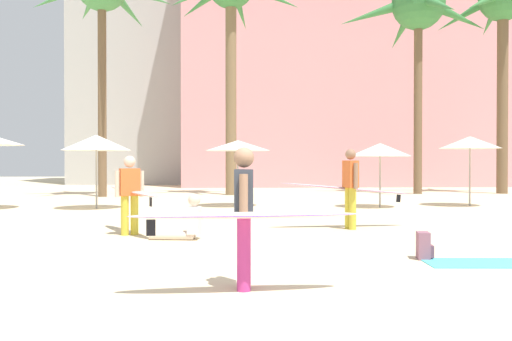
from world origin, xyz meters
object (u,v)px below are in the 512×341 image
palm_tree_left (231,4)px  person_mid_center (349,187)px  cafe_umbrella_2 (380,150)px  beach_towel (486,263)px  backpack (424,246)px  cafe_umbrella_3 (238,146)px  palm_tree_center (418,12)px  person_far_left (185,224)px  cafe_umbrella_4 (470,142)px  person_near_right (131,191)px  cafe_umbrella_0 (96,143)px  person_mid_left (244,213)px  palm_tree_right (503,14)px

palm_tree_left → person_mid_center: palm_tree_left is taller
cafe_umbrella_2 → beach_towel: cafe_umbrella_2 is taller
beach_towel → backpack: backpack is taller
cafe_umbrella_3 → person_mid_center: size_ratio=0.72×
palm_tree_left → palm_tree_center: palm_tree_left is taller
cafe_umbrella_3 → person_mid_center: (2.35, -6.74, -1.16)m
backpack → person_mid_center: person_mid_center is taller
person_far_left → cafe_umbrella_4: bearing=-131.7°
palm_tree_center → person_near_right: 20.76m
cafe_umbrella_4 → beach_towel: size_ratio=1.38×
backpack → cafe_umbrella_4: bearing=73.5°
cafe_umbrella_0 → beach_towel: 13.45m
palm_tree_left → person_near_right: bearing=-99.0°
person_far_left → backpack: bearing=154.7°
cafe_umbrella_4 → person_far_left: bearing=-139.4°
backpack → person_mid_left: person_mid_left is taller
person_near_right → person_far_left: bearing=-147.3°
cafe_umbrella_0 → backpack: bearing=-54.5°
palm_tree_left → backpack: 20.43m
palm_tree_right → person_near_right: palm_tree_right is taller
cafe_umbrella_0 → person_near_right: size_ratio=0.93×
beach_towel → person_far_left: (-4.62, 2.93, 0.30)m
palm_tree_left → person_mid_left: bearing=-90.5°
palm_tree_left → person_mid_center: (2.47, -14.07, -8.14)m
cafe_umbrella_3 → backpack: size_ratio=5.46×
cafe_umbrella_2 → palm_tree_center: bearing=62.9°
cafe_umbrella_0 → person_mid_left: 13.00m
person_mid_left → person_near_right: (-2.16, 5.39, -0.01)m
palm_tree_right → person_far_left: palm_tree_right is taller
cafe_umbrella_3 → cafe_umbrella_2: bearing=-9.0°
person_near_right → palm_tree_right: bearing=-67.6°
cafe_umbrella_2 → person_mid_left: 13.20m
palm_tree_right → person_mid_center: palm_tree_right is taller
cafe_umbrella_0 → person_mid_center: bearing=-40.7°
palm_tree_center → cafe_umbrella_4: (-1.03, -8.06, -6.73)m
palm_tree_right → cafe_umbrella_0: size_ratio=4.49×
cafe_umbrella_3 → person_far_left: size_ratio=2.26×
cafe_umbrella_3 → cafe_umbrella_4: size_ratio=0.94×
palm_tree_left → person_far_left: 18.03m
cafe_umbrella_2 → backpack: size_ratio=5.19×
beach_towel → person_mid_center: size_ratio=0.55×
person_far_left → beach_towel: bearing=155.3°
palm_tree_left → backpack: size_ratio=26.47×
palm_tree_left → cafe_umbrella_3: (0.12, -7.33, -6.99)m
backpack → beach_towel: bearing=-18.0°
beach_towel → person_mid_left: (-3.64, -1.59, 0.90)m
cafe_umbrella_4 → person_far_left: (-9.38, -8.03, -1.92)m
cafe_umbrella_2 → person_mid_left: bearing=-112.8°
cafe_umbrella_0 → person_near_right: 7.25m
person_mid_center → beach_towel: bearing=87.7°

